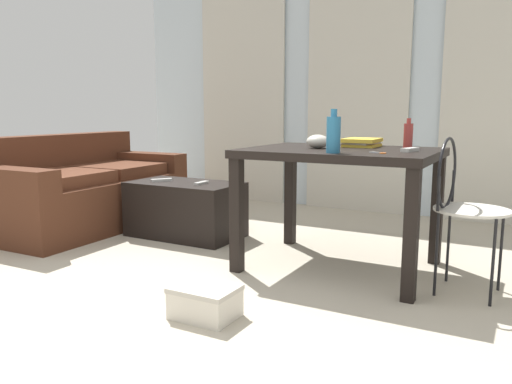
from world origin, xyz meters
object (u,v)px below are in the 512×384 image
(coffee_table, at_px, (185,209))
(tv_remote_on_table, at_px, (410,150))
(couch, at_px, (83,191))
(shoebox, at_px, (205,302))
(bottle_near, at_px, (333,134))
(tv_remote_secondary, at_px, (201,183))
(bottle_far, at_px, (408,135))
(tv_remote_primary, at_px, (161,180))
(scissors, at_px, (380,153))
(craft_table, at_px, (341,166))
(bowl, at_px, (318,141))
(book_stack, at_px, (362,142))
(wire_chair, at_px, (460,196))

(coffee_table, xyz_separation_m, tv_remote_on_table, (1.77, -0.20, 0.55))
(couch, bearing_deg, shoebox, -29.00)
(bottle_near, bearing_deg, tv_remote_secondary, 158.52)
(bottle_far, xyz_separation_m, tv_remote_primary, (-1.90, -0.09, -0.40))
(couch, bearing_deg, scissors, -5.87)
(tv_remote_on_table, relative_size, shoebox, 0.45)
(tv_remote_on_table, relative_size, tv_remote_primary, 0.84)
(craft_table, distance_m, tv_remote_primary, 1.57)
(coffee_table, bearing_deg, couch, -172.39)
(couch, xyz_separation_m, bottle_near, (2.41, -0.38, 0.56))
(coffee_table, distance_m, craft_table, 1.43)
(coffee_table, bearing_deg, bowl, -10.04)
(bottle_near, relative_size, bottle_far, 1.30)
(bottle_near, height_order, bottle_far, bottle_near)
(bowl, bearing_deg, bottle_far, 27.21)
(tv_remote_on_table, bearing_deg, craft_table, -168.39)
(couch, xyz_separation_m, shoebox, (2.06, -1.14, -0.23))
(bottle_near, distance_m, shoebox, 1.15)
(craft_table, relative_size, bottle_far, 6.13)
(shoebox, bearing_deg, craft_table, 74.85)
(tv_remote_on_table, xyz_separation_m, tv_remote_primary, (-1.97, 0.15, -0.33))
(tv_remote_secondary, bearing_deg, coffee_table, 172.12)
(book_stack, distance_m, shoebox, 1.55)
(tv_remote_on_table, bearing_deg, bottle_far, 118.27)
(shoebox, bearing_deg, tv_remote_secondary, 125.31)
(couch, relative_size, bottle_far, 9.23)
(coffee_table, relative_size, wire_chair, 1.03)
(book_stack, relative_size, scissors, 2.65)
(scissors, bearing_deg, craft_table, 144.20)
(bowl, height_order, tv_remote_primary, bowl)
(book_stack, xyz_separation_m, shoebox, (-0.35, -1.33, -0.71))
(coffee_table, xyz_separation_m, tv_remote_primary, (-0.19, -0.05, 0.23))
(wire_chair, xyz_separation_m, bowl, (-0.87, 0.08, 0.27))
(wire_chair, distance_m, shoebox, 1.48)
(coffee_table, bearing_deg, scissors, -13.78)
(coffee_table, height_order, bottle_near, bottle_near)
(tv_remote_primary, bearing_deg, scissors, 22.42)
(bottle_near, height_order, book_stack, bottle_near)
(bottle_far, height_order, shoebox, bottle_far)
(bottle_far, distance_m, tv_remote_on_table, 0.26)
(coffee_table, distance_m, tv_remote_secondary, 0.29)
(craft_table, relative_size, wire_chair, 1.35)
(bowl, relative_size, book_stack, 0.52)
(couch, xyz_separation_m, craft_table, (2.35, -0.06, 0.35))
(bottle_near, bearing_deg, tv_remote_on_table, 41.13)
(wire_chair, bearing_deg, bottle_near, -161.41)
(tv_remote_secondary, xyz_separation_m, shoebox, (0.89, -1.25, -0.37))
(craft_table, relative_size, bottle_near, 4.72)
(scissors, xyz_separation_m, tv_remote_primary, (-1.85, 0.36, -0.32))
(wire_chair, relative_size, bottle_near, 3.50)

